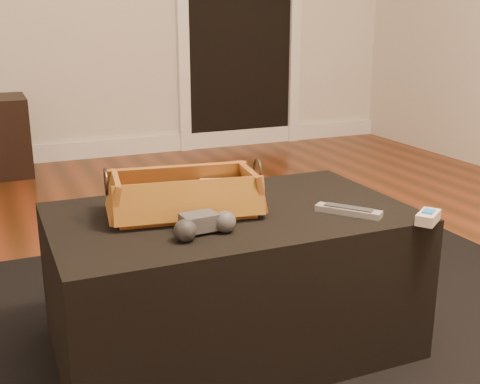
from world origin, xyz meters
name	(u,v)px	position (x,y,z in m)	size (l,w,h in m)	color
floor	(201,357)	(0.00, 0.00, -0.01)	(5.00, 5.50, 0.01)	brown
baseboard	(68,151)	(0.00, 2.73, 0.06)	(5.00, 0.04, 0.12)	white
doorway_opening	(240,8)	(1.30, 2.73, 1.02)	(0.82, 0.02, 2.00)	black
door_jamb_left	(182,7)	(0.85, 2.72, 1.02)	(0.08, 0.05, 2.05)	white
door_jamb_right	(295,8)	(1.75, 2.72, 1.02)	(0.08, 0.05, 2.05)	white
area_rug	(238,353)	(0.10, -0.04, 0.01)	(2.60, 2.00, 0.01)	black
ottoman	(231,280)	(0.10, 0.01, 0.22)	(1.00, 0.60, 0.42)	black
tv_remote	(178,208)	(-0.05, 0.02, 0.46)	(0.22, 0.05, 0.02)	black
cloth_bundle	(221,192)	(0.09, 0.05, 0.48)	(0.12, 0.08, 0.06)	#C4B088
wicker_basket	(185,197)	(-0.03, 0.03, 0.48)	(0.45, 0.28, 0.15)	#B06427
game_controller	(203,224)	(-0.04, -0.14, 0.46)	(0.18, 0.11, 0.06)	#3B3A3E
silver_remote	(348,211)	(0.39, -0.14, 0.44)	(0.15, 0.17, 0.02)	#95969C
cream_gadget	(428,217)	(0.55, -0.29, 0.45)	(0.10, 0.09, 0.03)	beige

